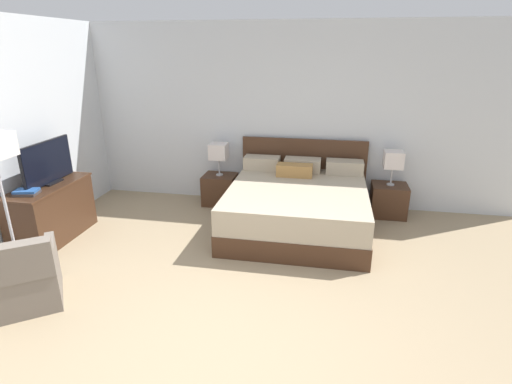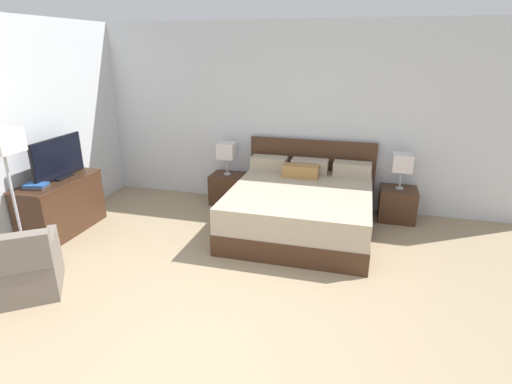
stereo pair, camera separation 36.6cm
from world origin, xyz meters
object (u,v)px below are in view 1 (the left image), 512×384
(book_red_cover, at_px, (27,193))
(nightstand_right, at_px, (389,200))
(book_blue_cover, at_px, (26,191))
(tv, at_px, (48,163))
(armchair_by_window, at_px, (20,279))
(nightstand_left, at_px, (220,189))
(table_lamp_left, at_px, (219,152))
(table_lamp_right, at_px, (393,160))
(bed, at_px, (297,206))
(dresser, at_px, (52,211))

(book_red_cover, bearing_deg, nightstand_right, 24.05)
(book_red_cover, bearing_deg, book_blue_cover, 180.00)
(tv, xyz_separation_m, armchair_by_window, (0.64, -1.46, -0.73))
(nightstand_left, relative_size, tv, 0.57)
(nightstand_right, xyz_separation_m, book_blue_cover, (-4.46, -1.99, 0.56))
(nightstand_right, relative_size, table_lamp_left, 1.00)
(nightstand_right, bearing_deg, table_lamp_left, 179.97)
(table_lamp_left, bearing_deg, table_lamp_right, 0.00)
(bed, relative_size, table_lamp_left, 3.89)
(dresser, bearing_deg, nightstand_left, 41.73)
(armchair_by_window, bearing_deg, nightstand_right, 38.23)
(tv, bearing_deg, book_blue_cover, -89.88)
(table_lamp_left, bearing_deg, dresser, -138.24)
(bed, relative_size, nightstand_right, 3.90)
(bed, height_order, tv, tv)
(book_blue_cover, bearing_deg, table_lamp_left, 47.43)
(nightstand_left, relative_size, book_red_cover, 2.08)
(nightstand_left, distance_m, tv, 2.52)
(bed, bearing_deg, book_blue_cover, -157.88)
(book_blue_cover, relative_size, armchair_by_window, 0.27)
(bed, bearing_deg, table_lamp_right, 28.39)
(table_lamp_right, xyz_separation_m, tv, (-4.46, -1.55, 0.15))
(tv, height_order, armchair_by_window, tv)
(tv, relative_size, book_blue_cover, 3.50)
(book_blue_cover, xyz_separation_m, armchair_by_window, (0.64, -1.02, -0.51))
(bed, xyz_separation_m, table_lamp_right, (1.32, 0.71, 0.54))
(bed, bearing_deg, book_red_cover, -157.84)
(armchair_by_window, bearing_deg, dresser, 115.26)
(dresser, relative_size, tv, 1.34)
(nightstand_left, xyz_separation_m, table_lamp_left, (-0.00, 0.00, 0.63))
(nightstand_left, relative_size, book_blue_cover, 2.01)
(nightstand_right, height_order, book_blue_cover, book_blue_cover)
(nightstand_left, distance_m, table_lamp_left, 0.63)
(table_lamp_left, xyz_separation_m, armchair_by_window, (-1.18, -3.01, -0.59))
(table_lamp_right, relative_size, tv, 0.58)
(dresser, bearing_deg, nightstand_right, 20.09)
(book_red_cover, height_order, book_blue_cover, book_blue_cover)
(bed, relative_size, tv, 2.24)
(table_lamp_right, bearing_deg, armchair_by_window, -141.76)
(nightstand_right, relative_size, book_red_cover, 2.08)
(nightstand_left, height_order, armchair_by_window, armchair_by_window)
(tv, distance_m, armchair_by_window, 1.76)
(tv, bearing_deg, nightstand_right, 19.12)
(table_lamp_right, xyz_separation_m, book_red_cover, (-4.45, -1.99, -0.10))
(table_lamp_right, bearing_deg, bed, -151.61)
(book_blue_cover, bearing_deg, dresser, 90.56)
(tv, distance_m, book_red_cover, 0.51)
(tv, bearing_deg, bed, 14.89)
(table_lamp_right, height_order, book_blue_cover, table_lamp_right)
(nightstand_left, relative_size, dresser, 0.43)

